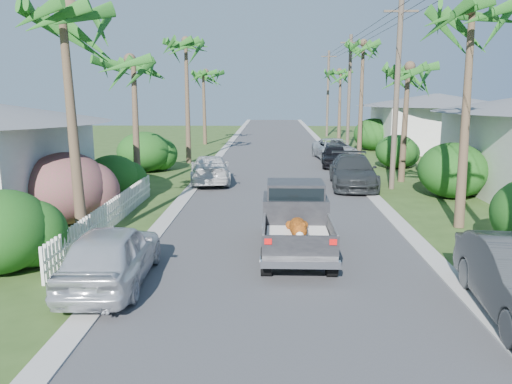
{
  "coord_description": "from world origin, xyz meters",
  "views": [
    {
      "loc": [
        -0.35,
        -11.51,
        4.72
      ],
      "look_at": [
        -0.88,
        4.99,
        1.4
      ],
      "focal_mm": 35.0,
      "sensor_mm": 36.0,
      "label": 1
    }
  ],
  "objects_px": {
    "palm_l_d": "(203,72)",
    "palm_r_b": "(408,67)",
    "palm_r_d": "(341,71)",
    "utility_pole_c": "(349,94)",
    "palm_r_a": "(475,8)",
    "utility_pole_d": "(328,93)",
    "palm_l_c": "(186,42)",
    "parked_car_rf": "(335,156)",
    "parked_car_rd": "(334,150)",
    "house_right_far": "(435,124)",
    "pickup_truck": "(295,217)",
    "parked_car_lf": "(210,170)",
    "palm_r_c": "(363,44)",
    "utility_pole_b": "(397,95)",
    "parked_car_rm": "(353,172)",
    "parked_car_ln": "(112,255)",
    "palm_l_b": "(133,60)",
    "palm_l_a": "(64,11)"
  },
  "relations": [
    {
      "from": "pickup_truck",
      "to": "parked_car_lf",
      "type": "xyz_separation_m",
      "value": [
        -3.97,
        11.24,
        -0.29
      ]
    },
    {
      "from": "house_right_far",
      "to": "pickup_truck",
      "type": "bearing_deg",
      "value": -115.15
    },
    {
      "from": "pickup_truck",
      "to": "parked_car_rm",
      "type": "height_order",
      "value": "pickup_truck"
    },
    {
      "from": "palm_r_c",
      "to": "palm_l_a",
      "type": "bearing_deg",
      "value": -118.33
    },
    {
      "from": "parked_car_rm",
      "to": "palm_l_a",
      "type": "distance_m",
      "value": 15.68
    },
    {
      "from": "utility_pole_b",
      "to": "utility_pole_d",
      "type": "relative_size",
      "value": 1.0
    },
    {
      "from": "palm_r_b",
      "to": "utility_pole_b",
      "type": "distance_m",
      "value": 2.61
    },
    {
      "from": "parked_car_ln",
      "to": "pickup_truck",
      "type": "bearing_deg",
      "value": -149.74
    },
    {
      "from": "palm_r_a",
      "to": "utility_pole_d",
      "type": "xyz_separation_m",
      "value": [
        -0.7,
        37.0,
        -2.82
      ]
    },
    {
      "from": "parked_car_rf",
      "to": "utility_pole_c",
      "type": "xyz_separation_m",
      "value": [
        1.92,
        7.55,
        3.9
      ]
    },
    {
      "from": "palm_l_c",
      "to": "utility_pole_c",
      "type": "xyz_separation_m",
      "value": [
        11.6,
        6.0,
        -3.31
      ]
    },
    {
      "from": "pickup_truck",
      "to": "palm_r_a",
      "type": "distance_m",
      "value": 9.21
    },
    {
      "from": "palm_l_d",
      "to": "utility_pole_c",
      "type": "height_order",
      "value": "utility_pole_c"
    },
    {
      "from": "parked_car_rf",
      "to": "palm_r_c",
      "type": "distance_m",
      "value": 9.59
    },
    {
      "from": "palm_r_d",
      "to": "house_right_far",
      "type": "xyz_separation_m",
      "value": [
        6.5,
        -10.0,
        -4.62
      ]
    },
    {
      "from": "palm_l_a",
      "to": "palm_l_b",
      "type": "distance_m",
      "value": 9.05
    },
    {
      "from": "palm_r_d",
      "to": "utility_pole_c",
      "type": "xyz_separation_m",
      "value": [
        -0.9,
        -12.0,
        -2.14
      ]
    },
    {
      "from": "parked_car_ln",
      "to": "palm_l_b",
      "type": "distance_m",
      "value": 13.28
    },
    {
      "from": "palm_r_a",
      "to": "house_right_far",
      "type": "height_order",
      "value": "palm_r_a"
    },
    {
      "from": "parked_car_ln",
      "to": "palm_l_b",
      "type": "relative_size",
      "value": 0.61
    },
    {
      "from": "palm_l_d",
      "to": "house_right_far",
      "type": "xyz_separation_m",
      "value": [
        19.5,
        -4.0,
        -4.32
      ]
    },
    {
      "from": "parked_car_lf",
      "to": "utility_pole_d",
      "type": "bearing_deg",
      "value": -115.57
    },
    {
      "from": "palm_l_a",
      "to": "house_right_far",
      "type": "xyz_separation_m",
      "value": [
        19.2,
        27.0,
        -4.81
      ]
    },
    {
      "from": "parked_car_rm",
      "to": "palm_l_b",
      "type": "relative_size",
      "value": 0.73
    },
    {
      "from": "parked_car_rm",
      "to": "parked_car_rd",
      "type": "distance_m",
      "value": 10.26
    },
    {
      "from": "palm_l_c",
      "to": "parked_car_rf",
      "type": "bearing_deg",
      "value": -9.06
    },
    {
      "from": "utility_pole_b",
      "to": "palm_l_b",
      "type": "bearing_deg",
      "value": -175.39
    },
    {
      "from": "parked_car_lf",
      "to": "palm_l_d",
      "type": "bearing_deg",
      "value": -89.4
    },
    {
      "from": "palm_l_c",
      "to": "palm_r_b",
      "type": "height_order",
      "value": "palm_l_c"
    },
    {
      "from": "palm_l_b",
      "to": "palm_r_a",
      "type": "xyz_separation_m",
      "value": [
        13.1,
        -6.0,
        1.28
      ]
    },
    {
      "from": "parked_car_rd",
      "to": "utility_pole_b",
      "type": "xyz_separation_m",
      "value": [
        1.55,
        -10.71,
        3.87
      ]
    },
    {
      "from": "palm_l_c",
      "to": "utility_pole_d",
      "type": "distance_m",
      "value": 24.22
    },
    {
      "from": "pickup_truck",
      "to": "palm_l_b",
      "type": "distance_m",
      "value": 12.54
    },
    {
      "from": "parked_car_rf",
      "to": "utility_pole_d",
      "type": "relative_size",
      "value": 0.46
    },
    {
      "from": "parked_car_lf",
      "to": "palm_r_c",
      "type": "xyz_separation_m",
      "value": [
        9.8,
        11.68,
        7.39
      ]
    },
    {
      "from": "utility_pole_d",
      "to": "house_right_far",
      "type": "bearing_deg",
      "value": -60.35
    },
    {
      "from": "house_right_far",
      "to": "utility_pole_c",
      "type": "bearing_deg",
      "value": -164.88
    },
    {
      "from": "parked_car_rd",
      "to": "house_right_far",
      "type": "bearing_deg",
      "value": 29.2
    },
    {
      "from": "palm_l_d",
      "to": "utility_pole_d",
      "type": "bearing_deg",
      "value": 36.64
    },
    {
      "from": "house_right_far",
      "to": "utility_pole_c",
      "type": "relative_size",
      "value": 1.0
    },
    {
      "from": "palm_r_c",
      "to": "utility_pole_c",
      "type": "xyz_separation_m",
      "value": [
        -0.6,
        2.0,
        -3.51
      ]
    },
    {
      "from": "palm_l_d",
      "to": "palm_r_b",
      "type": "xyz_separation_m",
      "value": [
        13.1,
        -19.0,
        -0.49
      ]
    },
    {
      "from": "palm_l_a",
      "to": "palm_r_a",
      "type": "distance_m",
      "value": 12.86
    },
    {
      "from": "palm_l_b",
      "to": "pickup_truck",
      "type": "bearing_deg",
      "value": -51.19
    },
    {
      "from": "palm_r_d",
      "to": "house_right_far",
      "type": "relative_size",
      "value": 0.89
    },
    {
      "from": "palm_r_d",
      "to": "utility_pole_d",
      "type": "bearing_deg",
      "value": 106.7
    },
    {
      "from": "utility_pole_c",
      "to": "palm_l_c",
      "type": "bearing_deg",
      "value": -152.65
    },
    {
      "from": "palm_l_d",
      "to": "palm_r_d",
      "type": "bearing_deg",
      "value": 24.78
    },
    {
      "from": "palm_l_b",
      "to": "house_right_far",
      "type": "bearing_deg",
      "value": 42.27
    },
    {
      "from": "parked_car_ln",
      "to": "palm_l_c",
      "type": "bearing_deg",
      "value": -87.8
    }
  ]
}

